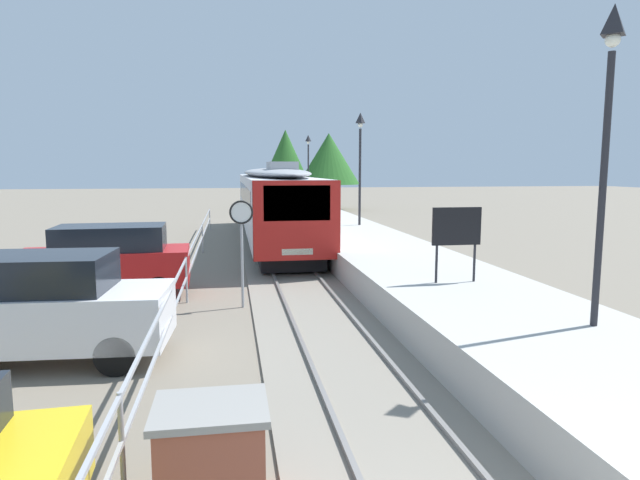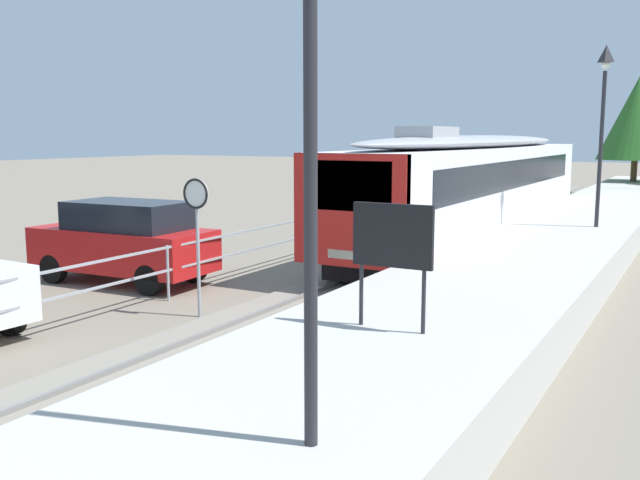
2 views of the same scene
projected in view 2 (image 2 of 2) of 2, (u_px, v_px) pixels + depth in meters
name	position (u px, v px, depth m)	size (l,w,h in m)	color
ground_plane	(372.00, 242.00, 24.13)	(160.00, 160.00, 0.00)	slate
track_rails	(456.00, 248.00, 22.67)	(3.20, 60.00, 0.14)	gray
commuter_train	(477.00, 179.00, 24.12)	(2.82, 19.76, 3.74)	silver
station_platform	(561.00, 243.00, 21.05)	(3.90, 60.00, 0.90)	#B7B5AD
platform_lamp_near_end	(310.00, 14.00, 5.76)	(0.34, 0.34, 5.35)	#232328
platform_lamp_mid_platform	(603.00, 101.00, 20.71)	(0.34, 0.34, 5.35)	#232328
platform_notice_board	(393.00, 240.00, 9.87)	(1.20, 0.08, 1.80)	#232328
speed_limit_sign	(196.00, 213.00, 13.93)	(0.61, 0.10, 2.81)	#9EA0A5
carpark_fence	(167.00, 261.00, 15.50)	(0.06, 36.06, 1.25)	#9EA0A5
parked_suv_red	(124.00, 241.00, 17.40)	(4.68, 2.09, 2.04)	red
tree_behind_station_far	(637.00, 118.00, 41.53)	(4.42, 4.42, 7.08)	brown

